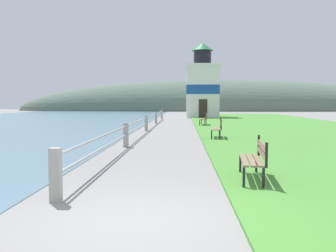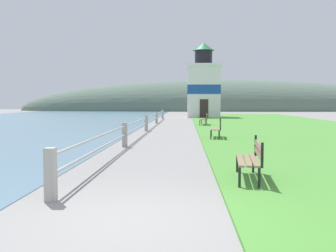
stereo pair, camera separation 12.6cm
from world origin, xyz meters
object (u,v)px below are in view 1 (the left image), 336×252
at_px(park_bench_near, 255,157).
at_px(park_bench_midway, 218,127).
at_px(lighthouse, 202,86).
at_px(park_bench_far, 204,118).

height_order(park_bench_near, park_bench_midway, same).
bearing_deg(park_bench_midway, lighthouse, -86.58).
xyz_separation_m(park_bench_near, park_bench_midway, (0.05, 9.33, -0.00)).
bearing_deg(park_bench_midway, park_bench_near, 94.28).
bearing_deg(park_bench_near, park_bench_midway, -84.16).
distance_m(park_bench_near, park_bench_far, 19.06).
distance_m(park_bench_near, lighthouse, 33.73).
height_order(park_bench_near, park_bench_far, same).
height_order(park_bench_midway, park_bench_far, same).
xyz_separation_m(park_bench_midway, park_bench_far, (-0.08, 9.73, 0.00)).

